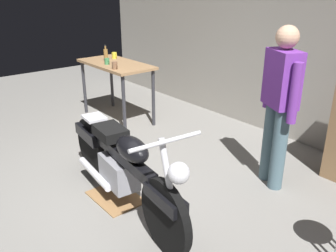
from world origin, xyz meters
TOP-DOWN VIEW (x-y plane):
  - ground_plane at (0.00, 0.00)m, footprint 12.00×12.00m
  - back_wall at (0.00, 2.80)m, footprint 8.00×0.12m
  - workbench at (-1.97, 1.33)m, footprint 1.30×0.64m
  - motorcycle at (0.10, 0.07)m, footprint 2.18×0.60m
  - person_standing at (0.76, 1.54)m, footprint 0.52×0.37m
  - drip_tray at (-0.06, 0.07)m, footprint 0.56×0.40m
  - mug_yellow_tall at (-2.26, 1.49)m, footprint 0.11×0.08m
  - mug_green_speckled at (-1.96, 1.17)m, footprint 0.11×0.07m
  - mug_brown_stoneware at (-1.62, 1.10)m, footprint 0.11×0.08m
  - bottle at (-2.20, 1.30)m, footprint 0.06×0.06m

SIDE VIEW (x-z plane):
  - ground_plane at x=0.00m, z-range 0.00..0.00m
  - drip_tray at x=-0.06m, z-range 0.00..0.01m
  - motorcycle at x=0.10m, z-range -0.05..0.95m
  - workbench at x=-1.97m, z-range 0.34..1.24m
  - person_standing at x=0.76m, z-range 0.09..1.76m
  - mug_green_speckled at x=-1.96m, z-range 0.90..0.99m
  - mug_yellow_tall at x=-2.26m, z-range 0.90..1.00m
  - mug_brown_stoneware at x=-1.62m, z-range 0.90..1.00m
  - bottle at x=-2.20m, z-range 0.88..1.12m
  - back_wall at x=0.00m, z-range 0.00..3.10m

